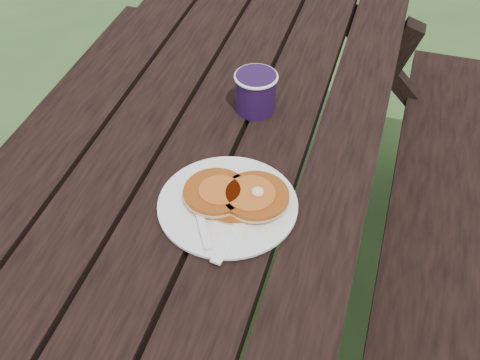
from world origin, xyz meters
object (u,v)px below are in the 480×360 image
(plate, at_px, (228,205))
(pancake_stack, at_px, (237,195))
(coffee_cup, at_px, (256,90))
(picnic_table, at_px, (221,221))

(plate, height_order, pancake_stack, pancake_stack)
(pancake_stack, distance_m, coffee_cup, 0.31)
(picnic_table, distance_m, pancake_stack, 0.51)
(plate, bearing_deg, pancake_stack, 41.10)
(plate, bearing_deg, coffee_cup, 95.88)
(coffee_cup, bearing_deg, plate, -84.12)
(picnic_table, height_order, plate, plate)
(plate, height_order, coffee_cup, coffee_cup)
(picnic_table, bearing_deg, plate, -68.14)
(plate, xyz_separation_m, coffee_cup, (-0.03, 0.31, 0.05))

